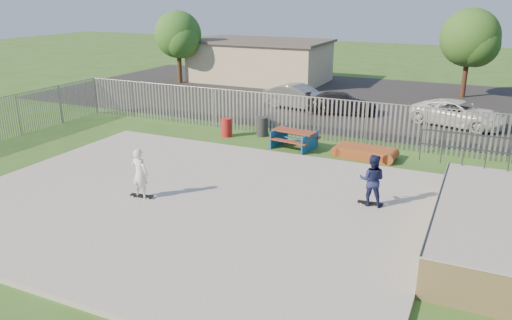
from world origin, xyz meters
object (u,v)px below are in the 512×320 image
at_px(trash_bin_grey, 262,127).
at_px(car_dark, 342,103).
at_px(tree_left, 178,35).
at_px(skater_white, 140,174).
at_px(picnic_table, 294,139).
at_px(car_silver, 299,97).
at_px(car_white, 458,114).
at_px(funbox, 365,153).
at_px(skater_navy, 372,180).
at_px(tree_mid, 470,38).
at_px(trash_bin_red, 227,127).

bearing_deg(trash_bin_grey, car_dark, 70.52).
height_order(trash_bin_grey, tree_left, tree_left).
bearing_deg(skater_white, tree_left, -58.32).
bearing_deg(trash_bin_grey, tree_left, 137.16).
height_order(picnic_table, tree_left, tree_left).
bearing_deg(car_silver, car_white, -82.17).
relative_size(trash_bin_grey, skater_white, 0.55).
bearing_deg(tree_left, funbox, -35.65).
xyz_separation_m(car_silver, car_white, (8.87, -0.34, -0.06)).
height_order(car_dark, skater_navy, skater_navy).
height_order(funbox, tree_mid, tree_mid).
height_order(trash_bin_grey, skater_navy, skater_navy).
bearing_deg(trash_bin_grey, funbox, -13.49).
xyz_separation_m(funbox, skater_white, (-5.59, -7.78, 0.77)).
height_order(picnic_table, car_white, car_white).
distance_m(funbox, skater_navy, 5.42).
height_order(car_silver, tree_mid, tree_mid).
xyz_separation_m(car_white, skater_navy, (-1.71, -12.42, 0.31)).
relative_size(trash_bin_red, skater_white, 0.53).
xyz_separation_m(tree_mid, skater_navy, (-1.45, -20.72, -2.88)).
height_order(car_silver, tree_left, tree_left).
xyz_separation_m(car_white, tree_left, (-20.44, 5.18, 2.96)).
distance_m(funbox, car_dark, 8.09).
relative_size(car_silver, tree_left, 0.80).
xyz_separation_m(tree_mid, skater_white, (-8.45, -23.32, -2.88)).
height_order(funbox, trash_bin_red, trash_bin_red).
relative_size(picnic_table, trash_bin_red, 2.38).
distance_m(tree_mid, skater_white, 24.97).
xyz_separation_m(trash_bin_red, car_white, (9.94, 6.77, 0.23)).
relative_size(trash_bin_grey, tree_mid, 0.16).
bearing_deg(trash_bin_grey, tree_mid, 60.25).
bearing_deg(picnic_table, skater_white, -98.14).
bearing_deg(tree_mid, trash_bin_grey, -119.75).
xyz_separation_m(trash_bin_grey, tree_mid, (8.16, 14.27, 3.41)).
bearing_deg(car_white, picnic_table, 155.38).
xyz_separation_m(picnic_table, car_dark, (0.07, 7.41, 0.21)).
bearing_deg(funbox, car_silver, 130.64).
height_order(picnic_table, funbox, picnic_table).
xyz_separation_m(car_silver, skater_white, (0.17, -15.36, 0.26)).
distance_m(picnic_table, car_silver, 7.96).
relative_size(car_white, skater_navy, 2.81).
distance_m(tree_left, tree_mid, 20.43).
distance_m(picnic_table, tree_mid, 16.99).
bearing_deg(picnic_table, skater_navy, -39.77).
distance_m(car_dark, skater_navy, 13.42).
xyz_separation_m(car_silver, car_dark, (2.64, -0.13, -0.12)).
bearing_deg(car_silver, tree_mid, -37.23).
distance_m(car_white, skater_navy, 12.54).
distance_m(trash_bin_grey, tree_left, 16.71).
bearing_deg(skater_navy, car_dark, -75.64).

